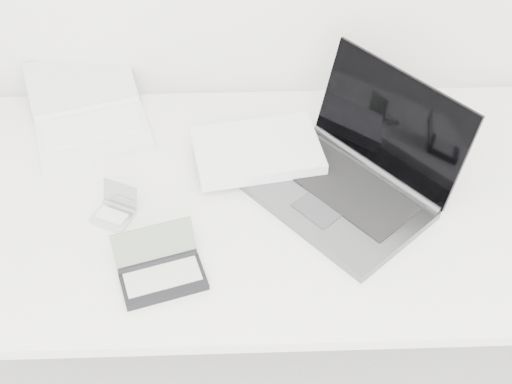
{
  "coord_description": "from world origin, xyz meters",
  "views": [
    {
      "loc": [
        -0.07,
        0.4,
        1.95
      ],
      "look_at": [
        -0.03,
        1.51,
        0.79
      ],
      "focal_mm": 50.0,
      "sensor_mm": 36.0,
      "label": 1
    }
  ],
  "objects_px": {
    "netbook_open_white": "(90,118)",
    "desk": "(268,210)",
    "palmtop_charcoal": "(161,271)",
    "laptop_large": "(318,167)"
  },
  "relations": [
    {
      "from": "desk",
      "to": "laptop_large",
      "type": "height_order",
      "value": "laptop_large"
    },
    {
      "from": "netbook_open_white",
      "to": "desk",
      "type": "bearing_deg",
      "value": -47.71
    },
    {
      "from": "laptop_large",
      "to": "palmtop_charcoal",
      "type": "bearing_deg",
      "value": -92.94
    },
    {
      "from": "desk",
      "to": "laptop_large",
      "type": "relative_size",
      "value": 2.52
    },
    {
      "from": "palmtop_charcoal",
      "to": "desk",
      "type": "bearing_deg",
      "value": 26.79
    },
    {
      "from": "laptop_large",
      "to": "palmtop_charcoal",
      "type": "height_order",
      "value": "laptop_large"
    },
    {
      "from": "desk",
      "to": "palmtop_charcoal",
      "type": "relative_size",
      "value": 7.72
    },
    {
      "from": "desk",
      "to": "laptop_large",
      "type": "distance_m",
      "value": 0.16
    },
    {
      "from": "netbook_open_white",
      "to": "palmtop_charcoal",
      "type": "relative_size",
      "value": 2.03
    },
    {
      "from": "desk",
      "to": "netbook_open_white",
      "type": "xyz_separation_m",
      "value": [
        -0.45,
        0.28,
        0.07
      ]
    }
  ]
}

